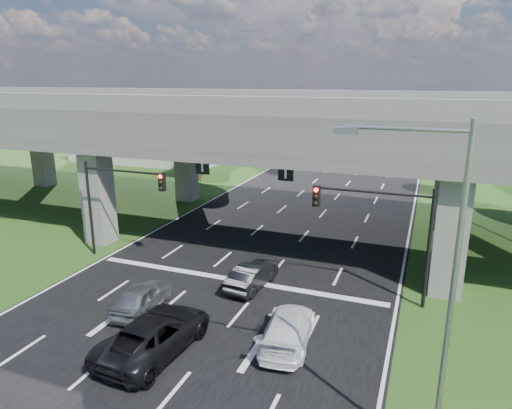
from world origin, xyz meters
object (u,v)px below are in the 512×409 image
Objects in this scene: streetlight_near at (438,278)px; car_dark at (252,276)px; streetlight_far at (437,140)px; car_trailing at (155,334)px; signal_right at (383,222)px; car_silver at (142,297)px; signal_left at (117,194)px; car_white at (288,329)px; streetlight_beyond at (437,123)px.

car_dark is at bearing 134.24° from streetlight_near.
streetlight_far reaches higher than car_trailing.
signal_right is 12.26m from car_silver.
streetlight_far is (17.92, 20.06, 1.66)m from signal_left.
car_dark is (9.16, -0.94, -3.50)m from signal_left.
signal_left is 1.28× the size of car_white.
signal_right is at bearing -126.35° from car_white.
streetlight_far is 1.77× the size of car_trailing.
streetlight_near is 13.58m from car_dark.
signal_left is 0.60× the size of streetlight_far.
streetlight_near reaches higher than signal_left.
signal_right and signal_left have the same top height.
signal_right reaches higher than car_silver.
car_dark is (4.06, 4.25, -0.02)m from car_silver.
signal_left is 0.60× the size of streetlight_beyond.
streetlight_near is 46.00m from streetlight_beyond.
signal_right is 11.79m from car_trailing.
streetlight_near reaches higher than car_silver.
signal_right is 7.43m from car_dark.
signal_right is at bearing -166.29° from car_dark.
car_white is at bearing -119.80° from signal_right.
signal_left is 11.53m from car_trailing.
signal_left is 1.49× the size of car_dark.
streetlight_near reaches higher than signal_right.
car_silver is (-12.82, 4.75, -5.13)m from streetlight_near.
car_trailing is (-10.29, 1.98, -5.03)m from streetlight_near.
signal_left is at bearing -30.01° from car_white.
car_silver reaches higher than car_white.
car_silver is at bearing -45.52° from signal_left.
streetlight_near is at bearing 133.56° from car_white.
car_white is (-3.12, -5.44, -3.48)m from signal_right.
car_white is at bearing 132.34° from car_dark.
signal_right is 10.33m from streetlight_near.
streetlight_beyond is (0.00, 46.00, 0.00)m from streetlight_near.
car_silver is at bearing -153.77° from signal_right.
streetlight_near is 2.13× the size of car_white.
car_dark is (-8.76, 9.00, -5.16)m from streetlight_near.
signal_left is 1.06× the size of car_trailing.
signal_left is 26.95m from streetlight_far.
streetlight_near and streetlight_beyond have the same top height.
car_silver is (5.10, -5.20, -3.47)m from signal_left.
streetlight_beyond is 2.49× the size of car_dark.
signal_right is at bearing 102.88° from streetlight_near.
car_trailing is (7.63, -7.96, -3.37)m from signal_left.
car_trailing is (-10.29, -28.02, -5.03)m from streetlight_far.
streetlight_beyond is at bearing -112.43° from car_silver.
streetlight_beyond is at bearing -97.88° from car_dark.
signal_right is at bearing -158.94° from car_silver.
streetlight_far is at bearing -90.00° from streetlight_beyond.
streetlight_near is (17.92, -9.94, 1.66)m from signal_left.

